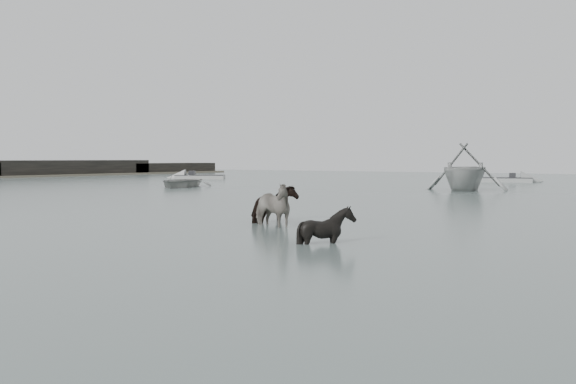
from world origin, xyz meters
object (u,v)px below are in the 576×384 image
Objects in this scene: pony_pinto at (270,200)px; pony_black at (326,216)px; rowboat_lead at (180,180)px; pony_dark at (276,199)px.

pony_pinto is 1.41× the size of pony_black.
rowboat_lead is (-19.63, 16.30, -0.26)m from pony_pinto.
pony_pinto is at bearing 45.82° from pony_black.
pony_dark is 1.11× the size of pony_black.
pony_dark is at bearing -61.17° from rowboat_lead.
pony_pinto reaches higher than rowboat_lead.
pony_pinto is 1.27× the size of pony_dark.
pony_pinto is 1.40m from pony_dark.
rowboat_lead is at bearing 65.66° from pony_pinto.
pony_pinto is 0.38× the size of rowboat_lead.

